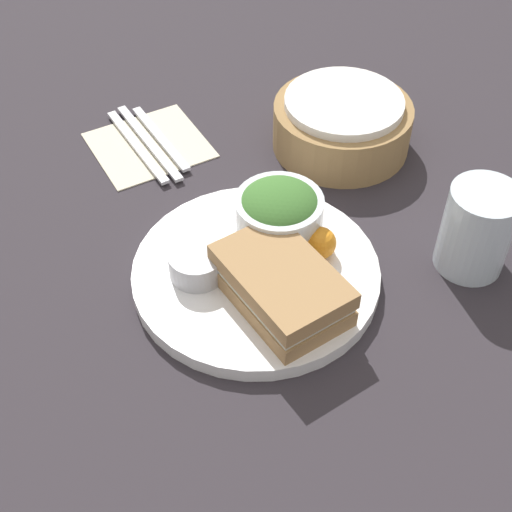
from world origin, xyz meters
TOP-DOWN VIEW (x-y plane):
  - ground_plane at (0.00, 0.00)m, footprint 4.00×4.00m
  - plate at (0.00, 0.00)m, footprint 0.29×0.29m
  - sandwich at (0.06, -0.00)m, footprint 0.16×0.11m
  - salad_bowl at (-0.03, 0.05)m, footprint 0.10×0.10m
  - dressing_cup at (-0.03, -0.06)m, footprint 0.06×0.06m
  - orange_wedge at (0.02, 0.08)m, footprint 0.04×0.04m
  - drink_glass at (0.10, 0.23)m, footprint 0.08×0.08m
  - bread_basket at (-0.16, 0.23)m, footprint 0.19×0.19m
  - napkin at (-0.30, -0.01)m, footprint 0.14×0.15m
  - fork at (-0.29, -0.03)m, footprint 0.18×0.02m
  - knife at (-0.30, -0.01)m, footprint 0.19×0.02m
  - spoon at (-0.30, 0.01)m, footprint 0.17×0.02m

SIDE VIEW (x-z plane):
  - ground_plane at x=0.00m, z-range 0.00..0.00m
  - napkin at x=-0.30m, z-range 0.00..0.00m
  - fork at x=-0.29m, z-range 0.00..0.01m
  - knife at x=-0.30m, z-range 0.00..0.01m
  - spoon at x=-0.30m, z-range 0.00..0.01m
  - plate at x=0.00m, z-range 0.00..0.02m
  - dressing_cup at x=-0.03m, z-range 0.02..0.05m
  - bread_basket at x=-0.16m, z-range 0.00..0.08m
  - orange_wedge at x=0.02m, z-range 0.02..0.06m
  - sandwich at x=0.06m, z-range 0.02..0.07m
  - salad_bowl at x=-0.03m, z-range 0.02..0.09m
  - drink_glass at x=0.10m, z-range 0.00..0.11m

